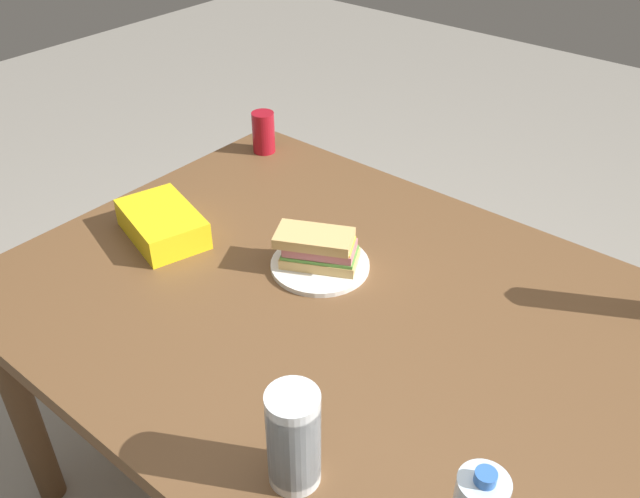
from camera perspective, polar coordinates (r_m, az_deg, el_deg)
dining_table at (r=1.50m, az=0.98°, el=-6.94°), size 1.41×1.08×0.73m
paper_plate at (r=1.53m, az=-0.00°, el=-1.34°), size 0.22×0.22×0.01m
sandwich at (r=1.51m, az=-0.15°, el=0.07°), size 0.20×0.17×0.08m
soda_can_red at (r=2.01m, az=-4.80°, el=9.80°), size 0.07×0.07×0.12m
chip_bag at (r=1.66m, az=-13.18°, el=2.08°), size 0.26×0.21×0.07m
plastic_cup_stack at (r=1.06m, az=-2.24°, el=-15.69°), size 0.08×0.08×0.18m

